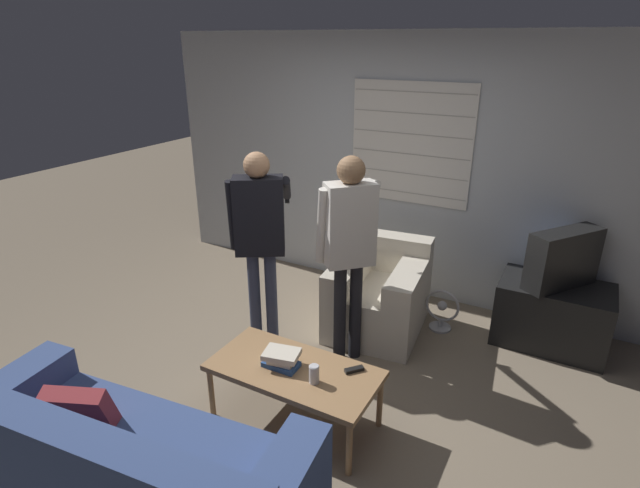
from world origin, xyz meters
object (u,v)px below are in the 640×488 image
Objects in this scene: book_stack at (282,359)px; soda_can at (314,374)px; floor_fan at (442,311)px; armchair_beige at (379,294)px; person_left_standing at (260,227)px; person_right_standing at (349,237)px; couch_blue at (125,471)px; coffee_table at (294,373)px; tv at (563,259)px; spare_remote at (354,370)px.

book_stack is 2.10× the size of soda_can.
book_stack is 1.82m from floor_fan.
person_left_standing is (-0.79, -0.70, 0.73)m from armchair_beige.
floor_fan is at bearing 9.47° from person_right_standing.
floor_fan is at bearing 64.22° from couch_blue.
person_left_standing is 4.27× the size of floor_fan.
armchair_beige is (0.45, 2.50, 0.03)m from couch_blue.
coffee_table is (-0.02, -1.44, 0.07)m from armchair_beige.
armchair_beige is 7.89× the size of soda_can.
soda_can is (-1.24, -1.96, -0.30)m from tv.
book_stack is at bearing -167.65° from coffee_table.
armchair_beige is at bearing 73.61° from couch_blue.
person_left_standing is 13.44× the size of spare_remote.
armchair_beige is 1.47m from book_stack.
person_right_standing is (0.40, 1.93, 0.77)m from couch_blue.
person_right_standing is at bearing -22.14° from person_left_standing.
spare_remote is (0.34, -1.27, 0.12)m from armchair_beige.
person_right_standing reaches higher than tv.
person_left_standing is at bearing -26.73° from tv.
person_right_standing is at bearing 86.36° from book_stack.
floor_fan is (0.97, 2.73, -0.12)m from couch_blue.
person_left_standing is at bearing 94.44° from couch_blue.
book_stack reaches higher than spare_remote.
tv is at bearing -9.78° from person_right_standing.
armchair_beige is 2.53× the size of floor_fan.
person_right_standing is at bearing 103.17° from soda_can.
book_stack reaches higher than coffee_table.
spare_remote reaches higher than floor_fan.
spare_remote is at bearing 52.30° from soda_can.
coffee_table is 0.40m from spare_remote.
soda_can is at bearing 90.19° from armchair_beige.
person_right_standing is 1.02m from spare_remote.
armchair_beige is 0.59m from floor_fan.
tv reaches higher than floor_fan.
floor_fan is (-0.88, -0.23, -0.62)m from tv.
tv is 2.46m from book_stack.
floor_fan is (0.18, 1.50, -0.27)m from spare_remote.
spare_remote is 0.32× the size of floor_fan.
armchair_beige reaches higher than soda_can.
tv reaches higher than soda_can.
coffee_table is 9.13× the size of spare_remote.
soda_can is (0.22, -0.93, -0.57)m from person_right_standing.
tv reaches higher than book_stack.
soda_can is at bearing -18.31° from coffee_table.
coffee_table is at bearing 82.90° from armchair_beige.
tv is (1.85, 2.96, 0.50)m from couch_blue.
coffee_table is 1.77m from floor_fan.
tv reaches higher than spare_remote.
spare_remote is 1.54m from floor_fan.
person_right_standing reaches higher than armchair_beige.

